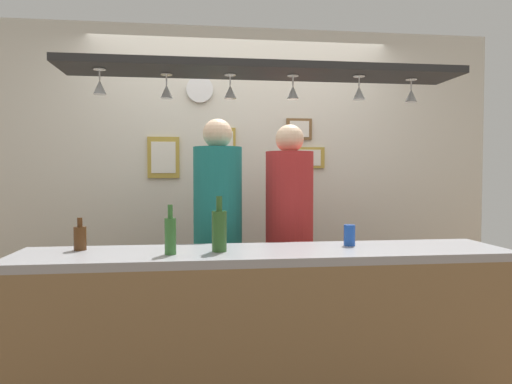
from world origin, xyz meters
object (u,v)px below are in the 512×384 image
Objects in this scene: person_left_teal_shirt at (218,218)px; picture_frame_lower_pair at (307,158)px; drink_can at (349,235)px; picture_frame_upper_small at (299,129)px; bottle_champagne_green at (219,230)px; picture_frame_crest at (225,143)px; bottle_beer_brown_stubby at (80,237)px; bottle_beer_green_import at (170,235)px; wall_clock at (200,89)px; picture_frame_caricature at (164,157)px; person_middle_red_shirt at (289,220)px.

picture_frame_lower_pair is (0.80, 0.66, 0.45)m from person_left_teal_shirt.
picture_frame_upper_small reaches higher than drink_can.
picture_frame_upper_small is (0.76, 1.42, 0.68)m from bottle_champagne_green.
picture_frame_upper_small reaches higher than picture_frame_crest.
person_left_teal_shirt is 9.75× the size of bottle_beer_brown_stubby.
picture_frame_crest is (-0.65, 1.31, 0.61)m from drink_can.
bottle_beer_brown_stubby is 1.66m from picture_frame_crest.
bottle_beer_green_import is 1.18× the size of wall_clock.
picture_frame_upper_small is at bearing 180.00° from picture_frame_lower_pair.
picture_frame_caricature is (0.37, 1.28, 0.48)m from bottle_beer_brown_stubby.
picture_frame_upper_small is at bearing 0.42° from wall_clock.
picture_frame_caricature is at bearing 178.81° from wall_clock.
person_middle_red_shirt is at bearing 25.63° from bottle_beer_brown_stubby.
bottle_champagne_green is 1.75m from picture_frame_upper_small.
bottle_champagne_green reaches higher than bottle_beer_brown_stubby.
drink_can is (0.77, 0.11, -0.06)m from bottle_champagne_green.
picture_frame_caricature reaches higher than bottle_champagne_green.
picture_frame_crest is at bearing 122.62° from person_middle_red_shirt.
picture_frame_upper_small is 1.00× the size of wall_clock.
bottle_beer_brown_stubby is 0.82× the size of wall_clock.
person_left_teal_shirt is at bearing -79.92° from wall_clock.
wall_clock is (-0.09, 1.42, 1.00)m from bottle_champagne_green.
bottle_beer_brown_stubby is at bearing 178.72° from drink_can.
picture_frame_crest reaches higher than bottle_champagne_green.
person_left_teal_shirt is 1.20m from picture_frame_upper_small.
picture_frame_lower_pair is 1.36× the size of picture_frame_upper_small.
bottle_champagne_green is 1.54m from picture_frame_caricature.
wall_clock reaches higher than picture_frame_crest.
picture_frame_upper_small is 0.85× the size of picture_frame_crest.
picture_frame_upper_small is at bearing 90.40° from drink_can.
bottle_beer_green_import is 1.80m from wall_clock.
wall_clock reaches higher than bottle_beer_brown_stubby.
picture_frame_caricature reaches higher than bottle_beer_brown_stubby.
bottle_beer_green_import is at bearing -124.39° from picture_frame_upper_small.
bottle_champagne_green is (0.76, -0.14, 0.05)m from bottle_beer_brown_stubby.
picture_frame_upper_small is 0.65× the size of picture_frame_caricature.
picture_frame_lower_pair is (0.83, 1.42, 0.44)m from bottle_champagne_green.
person_left_teal_shirt is 5.85× the size of picture_frame_lower_pair.
bottle_champagne_green reaches higher than drink_can.
picture_frame_caricature is 1.55× the size of wall_clock.
person_left_teal_shirt is 0.87m from picture_frame_crest.
picture_frame_caricature is at bearing 73.88° from bottle_beer_brown_stubby.
person_middle_red_shirt is 6.62× the size of bottle_beer_green_import.
bottle_beer_green_import is 1.63m from picture_frame_crest.
person_left_teal_shirt is 7.98× the size of wall_clock.
bottle_champagne_green is at bearing -92.13° from person_left_teal_shirt.
bottle_beer_green_import is 0.76× the size of picture_frame_caricature.
person_left_teal_shirt is at bearing -57.68° from picture_frame_caricature.
person_middle_red_shirt is 0.99m from picture_frame_upper_small.
wall_clock is (-0.84, -0.01, 0.32)m from picture_frame_upper_small.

